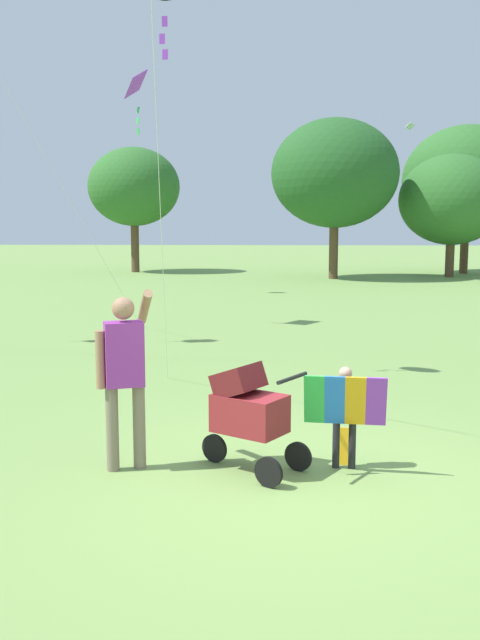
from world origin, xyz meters
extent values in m
plane|color=#75994C|center=(0.00, 0.00, 0.00)|extent=(120.00, 120.00, 0.00)
cylinder|color=brown|center=(-6.29, 25.90, 1.08)|extent=(0.36, 0.36, 2.17)
ellipsoid|color=#2D6628|center=(-6.29, 25.90, 3.80)|extent=(4.09, 3.68, 3.48)
cylinder|color=brown|center=(2.33, 22.59, 1.08)|extent=(0.36, 0.36, 2.15)
ellipsoid|color=#235623|center=(2.33, 22.59, 4.16)|extent=(5.03, 4.52, 4.27)
cylinder|color=brown|center=(7.19, 23.66, 0.71)|extent=(0.36, 0.36, 1.43)
ellipsoid|color=#2D6628|center=(7.19, 23.66, 3.16)|extent=(4.32, 3.89, 3.67)
cylinder|color=brown|center=(8.32, 25.74, 0.89)|extent=(0.36, 0.36, 1.79)
ellipsoid|color=#2D6628|center=(8.32, 25.74, 4.03)|extent=(5.59, 5.03, 4.75)
cylinder|color=#232328|center=(0.63, 0.38, 0.24)|extent=(0.07, 0.07, 0.49)
cylinder|color=#232328|center=(0.48, 0.39, 0.24)|extent=(0.07, 0.07, 0.49)
cube|color=#4C4C56|center=(0.56, 0.38, 0.67)|extent=(0.23, 0.15, 0.37)
cylinder|color=tan|center=(0.69, 0.37, 0.65)|extent=(0.05, 0.05, 0.33)
cylinder|color=tan|center=(0.43, 0.40, 0.65)|extent=(0.05, 0.05, 0.33)
sphere|color=tan|center=(0.56, 0.38, 0.93)|extent=(0.13, 0.13, 0.13)
cube|color=purple|center=(0.82, 0.17, 0.71)|extent=(0.21, 0.19, 0.49)
cube|color=#F4A319|center=(0.63, 0.19, 0.71)|extent=(0.21, 0.19, 0.49)
cube|color=blue|center=(0.45, 0.22, 0.71)|extent=(0.21, 0.19, 0.49)
cube|color=green|center=(0.26, 0.24, 0.71)|extent=(0.21, 0.19, 0.49)
cube|color=#F4A319|center=(0.54, 0.19, 0.28)|extent=(0.08, 0.02, 0.36)
cylinder|color=#7F705B|center=(-1.64, 0.22, 0.41)|extent=(0.12, 0.12, 0.81)
cylinder|color=#7F705B|center=(-1.40, 0.30, 0.41)|extent=(0.12, 0.12, 0.81)
cube|color=purple|center=(-1.52, 0.26, 1.12)|extent=(0.41, 0.32, 0.61)
cylinder|color=#A37556|center=(-1.73, 0.19, 1.08)|extent=(0.09, 0.09, 0.54)
cylinder|color=#A37556|center=(-1.36, 0.46, 1.54)|extent=(0.24, 0.50, 0.38)
sphere|color=#A37556|center=(-1.52, 0.26, 1.55)|extent=(0.21, 0.21, 0.21)
cylinder|color=black|center=(-0.70, 0.50, 0.14)|extent=(0.26, 0.18, 0.28)
cylinder|color=black|center=(-0.16, -0.15, 0.14)|extent=(0.26, 0.18, 0.28)
cylinder|color=black|center=(0.12, 0.28, 0.14)|extent=(0.26, 0.18, 0.28)
cube|color=maroon|center=(-0.34, 0.27, 0.56)|extent=(0.78, 0.71, 0.36)
cube|color=maroon|center=(-0.45, 0.34, 0.86)|extent=(0.57, 0.57, 0.35)
cylinder|color=black|center=(0.04, 0.02, 0.96)|extent=(0.29, 0.43, 0.04)
cube|color=purple|center=(-1.67, 4.20, 5.13)|extent=(0.08, 0.03, 0.14)
cube|color=purple|center=(-1.72, 4.26, 4.91)|extent=(0.08, 0.02, 0.14)
cube|color=purple|center=(-1.67, 4.23, 4.69)|extent=(0.08, 0.03, 0.14)
cylinder|color=silver|center=(-1.49, 2.32, 2.75)|extent=(0.44, 3.83, 5.51)
cube|color=purple|center=(-3.06, 9.46, 5.24)|extent=(0.48, 0.85, 0.67)
cube|color=green|center=(-3.03, 9.46, 4.69)|extent=(0.08, 0.09, 0.14)
cube|color=green|center=(-3.04, 9.45, 4.47)|extent=(0.07, 0.08, 0.14)
cube|color=green|center=(-3.04, 9.50, 4.25)|extent=(0.07, 0.08, 0.14)
cylinder|color=silver|center=(-4.13, 8.29, 2.54)|extent=(2.15, 2.36, 5.08)
cube|color=white|center=(5.79, 25.76, 6.34)|extent=(0.42, 0.29, 0.34)
camera|label=1|loc=(-0.15, -6.29, 2.37)|focal=40.29mm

